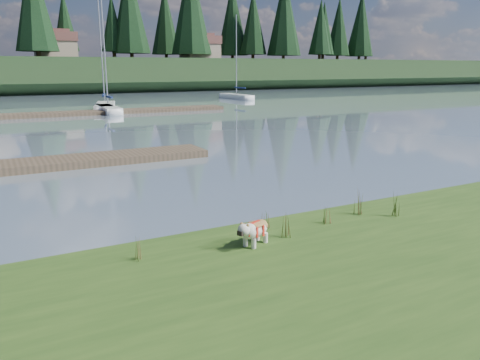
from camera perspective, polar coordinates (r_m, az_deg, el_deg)
ground at (r=41.00m, az=-22.08°, el=7.21°), size 200.00×200.00×0.00m
bank at (r=7.30m, az=13.63°, el=-17.28°), size 60.00×9.00×0.35m
ridge at (r=83.71m, az=-25.64°, el=11.38°), size 200.00×20.00×5.00m
bulldog at (r=9.52m, az=1.82°, el=-5.96°), size 0.92×0.63×0.54m
dock_near at (r=19.94m, az=-26.65°, el=1.39°), size 16.00×2.00×0.30m
dock_far at (r=41.24m, az=-19.32°, el=7.69°), size 26.00×2.20×0.30m
sailboat_bg_2 at (r=43.19m, az=-15.92°, el=8.41°), size 1.44×6.51×9.91m
sailboat_bg_3 at (r=46.49m, az=-16.09°, el=8.72°), size 3.59×8.16×11.79m
sailboat_bg_5 at (r=59.60m, az=-0.75°, el=10.21°), size 1.85×7.05×10.08m
weed_0 at (r=10.01m, az=5.67°, el=-5.61°), size 0.17×0.14×0.58m
weed_1 at (r=10.47m, az=3.20°, el=-5.01°), size 0.17×0.14×0.45m
weed_2 at (r=11.84m, az=14.36°, el=-2.68°), size 0.17×0.14×0.69m
weed_3 at (r=9.04m, az=-12.40°, el=-8.16°), size 0.17×0.14×0.54m
weed_4 at (r=10.96m, az=10.48°, el=-4.19°), size 0.17×0.14×0.52m
weed_5 at (r=11.99m, az=18.57°, el=-2.89°), size 0.17×0.14×0.64m
mud_lip at (r=10.67m, az=-2.31°, el=-7.30°), size 60.00×0.50×0.14m
conifer_4 at (r=77.48m, az=-23.86°, el=19.36°), size 6.16×6.16×15.10m
conifer_5 at (r=83.16m, az=-15.29°, el=17.97°), size 3.96×3.96×10.35m
conifer_6 at (r=85.57m, az=-6.04°, el=20.35°), size 7.04×7.04×17.00m
conifer_7 at (r=94.18m, az=1.60°, el=18.69°), size 5.28×5.28×13.20m
conifer_8 at (r=97.96m, az=9.79°, el=17.91°), size 4.62×4.62×11.77m
conifer_9 at (r=108.64m, az=14.52°, el=17.96°), size 5.94×5.94×14.62m
house_1 at (r=82.31m, az=-21.62°, el=15.10°), size 6.30×5.30×4.65m
house_2 at (r=86.73m, az=-4.92°, el=15.85°), size 6.30×5.30×4.65m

